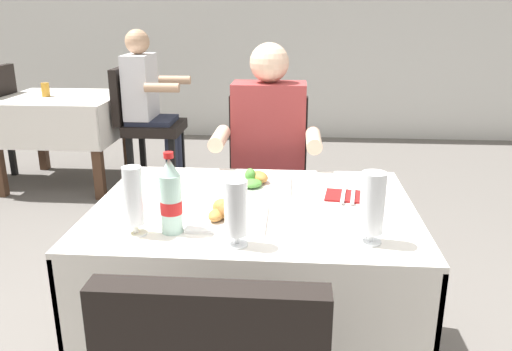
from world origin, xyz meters
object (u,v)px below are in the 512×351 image
at_px(chair_far_diner_seat, 266,180).
at_px(plate_far_diner, 258,182).
at_px(cola_bottle_primary, 171,198).
at_px(seated_diner_far, 268,157).
at_px(background_table_tumbler, 46,90).
at_px(beer_glass_right, 236,212).
at_px(background_chair_right, 144,119).
at_px(main_dining_table, 254,247).
at_px(beer_glass_left, 134,199).
at_px(background_dining_table, 64,119).
at_px(plate_near_camera, 227,214).
at_px(napkin_cutlery_set, 348,196).
at_px(background_patron, 148,100).
at_px(beer_glass_middle, 372,206).

distance_m(chair_far_diner_seat, plate_far_diner, 0.65).
bearing_deg(cola_bottle_primary, plate_far_diner, 62.09).
bearing_deg(seated_diner_far, background_table_tumbler, 140.43).
distance_m(seated_diner_far, cola_bottle_primary, 1.01).
relative_size(beer_glass_right, cola_bottle_primary, 0.78).
bearing_deg(background_chair_right, plate_far_diner, -62.66).
height_order(main_dining_table, beer_glass_left, beer_glass_left).
relative_size(background_dining_table, background_table_tumbler, 8.31).
xyz_separation_m(cola_bottle_primary, background_chair_right, (-0.84, 2.54, -0.30)).
bearing_deg(main_dining_table, background_chair_right, 115.23).
bearing_deg(main_dining_table, cola_bottle_primary, -133.54).
relative_size(seated_diner_far, beer_glass_left, 5.68).
distance_m(plate_near_camera, cola_bottle_primary, 0.21).
bearing_deg(background_dining_table, beer_glass_left, -61.54).
relative_size(napkin_cutlery_set, background_chair_right, 0.20).
bearing_deg(background_dining_table, main_dining_table, -52.69).
bearing_deg(background_chair_right, background_table_tumbler, -177.98).
bearing_deg(seated_diner_far, plate_far_diner, -91.44).
distance_m(cola_bottle_primary, background_table_tumbler, 2.98).
bearing_deg(seated_diner_far, background_chair_right, 124.80).
height_order(cola_bottle_primary, background_table_tumbler, cola_bottle_primary).
bearing_deg(napkin_cutlery_set, cola_bottle_primary, -148.49).
distance_m(chair_far_diner_seat, background_patron, 1.79).
xyz_separation_m(chair_far_diner_seat, background_chair_right, (-1.08, 1.46, 0.00)).
bearing_deg(beer_glass_middle, napkin_cutlery_set, 94.06).
height_order(beer_glass_right, napkin_cutlery_set, beer_glass_right).
height_order(beer_glass_right, cola_bottle_primary, cola_bottle_primary).
bearing_deg(main_dining_table, plate_near_camera, -118.43).
height_order(plate_near_camera, background_dining_table, plate_near_camera).
xyz_separation_m(plate_far_diner, beer_glass_left, (-0.35, -0.48, 0.10)).
xyz_separation_m(seated_diner_far, beer_glass_left, (-0.36, -1.00, 0.14)).
relative_size(plate_far_diner, background_table_tumbler, 2.16).
distance_m(main_dining_table, background_patron, 2.51).
relative_size(chair_far_diner_seat, beer_glass_left, 4.37).
distance_m(beer_glass_left, cola_bottle_primary, 0.11).
height_order(plate_far_diner, beer_glass_left, beer_glass_left).
distance_m(chair_far_diner_seat, beer_glass_left, 1.20).
bearing_deg(cola_bottle_primary, background_patron, 107.22).
xyz_separation_m(beer_glass_left, background_table_tumbler, (-1.50, 2.54, -0.06)).
bearing_deg(plate_far_diner, seated_diner_far, 88.56).
xyz_separation_m(napkin_cutlery_set, background_dining_table, (-2.09, 2.18, -0.19)).
xyz_separation_m(plate_near_camera, beer_glass_left, (-0.27, -0.13, 0.09)).
bearing_deg(background_table_tumbler, chair_far_diner_seat, -37.72).
distance_m(beer_glass_left, background_table_tumbler, 2.95).
relative_size(main_dining_table, plate_near_camera, 4.51).
bearing_deg(cola_bottle_primary, plate_near_camera, 33.40).
xyz_separation_m(background_chair_right, background_patron, (0.05, 0.00, 0.16)).
bearing_deg(beer_glass_middle, plate_far_diner, 127.52).
relative_size(chair_far_diner_seat, plate_near_camera, 3.80).
relative_size(cola_bottle_primary, background_patron, 0.21).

